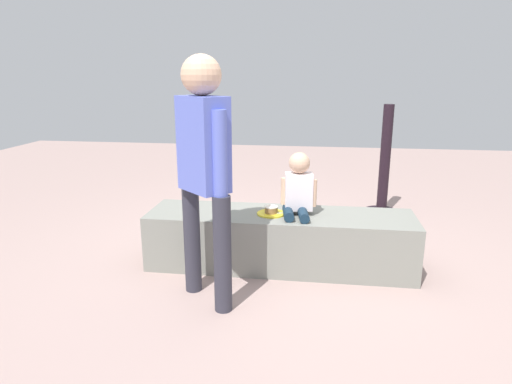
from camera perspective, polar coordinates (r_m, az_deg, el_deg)
ground_plane at (r=3.62m, az=3.03°, el=-9.38°), size 12.00×12.00×0.00m
concrete_ledge at (r=3.53m, az=3.08°, el=-6.16°), size 2.07×0.54×0.44m
child_seated at (r=3.39m, az=5.47°, el=0.53°), size 0.28×0.33×0.48m
adult_standing at (r=2.80m, az=-6.73°, el=4.13°), size 0.38×0.37×1.61m
cake_plate at (r=3.43m, az=1.98°, el=-2.54°), size 0.22×0.22×0.06m
gift_bag at (r=4.21m, az=-7.96°, el=-3.63°), size 0.21×0.09×0.35m
railing_post at (r=4.95m, az=16.16°, el=2.29°), size 0.36×0.36×1.18m
water_bottle_near_gift at (r=4.00m, az=0.22°, el=-5.30°), size 0.07×0.07×0.23m
party_cup_red at (r=4.79m, az=3.80°, el=-2.58°), size 0.08×0.08×0.09m
cake_box_white at (r=4.38m, az=-3.73°, el=-3.93°), size 0.31×0.28×0.14m
handbag_black_leather at (r=4.08m, az=11.28°, el=-5.20°), size 0.34×0.12×0.31m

